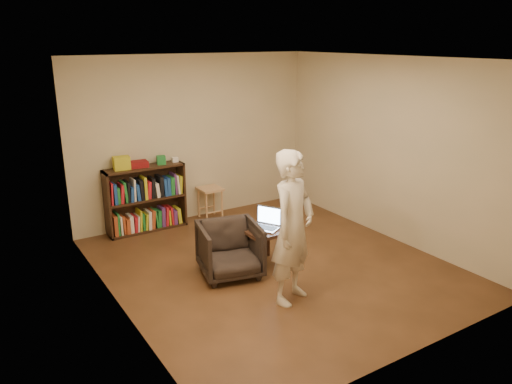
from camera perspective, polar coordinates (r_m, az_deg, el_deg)
floor at (r=6.54m, az=2.02°, el=-8.39°), size 4.50×4.50×0.00m
ceiling at (r=5.90m, az=2.29°, el=15.00°), size 4.50×4.50×0.00m
wall_back at (r=8.00m, az=-7.06°, el=6.11°), size 4.00×0.00×4.00m
wall_left at (r=5.27m, az=-16.10°, el=-0.35°), size 0.00×4.50×4.50m
wall_right at (r=7.39m, az=15.09°, el=4.71°), size 0.00×4.50×4.50m
bookshelf at (r=7.74m, az=-12.49°, el=-1.15°), size 1.20×0.30×1.00m
box_yellow at (r=7.47m, az=-15.11°, el=3.22°), size 0.25×0.19×0.19m
red_cloth at (r=7.55m, az=-13.29°, el=3.12°), size 0.28×0.22×0.09m
box_green at (r=7.66m, az=-10.79°, el=3.61°), size 0.15×0.15×0.13m
box_white at (r=7.76m, az=-9.25°, el=3.68°), size 0.10×0.10×0.07m
stool at (r=8.09m, az=-5.27°, el=-0.19°), size 0.35×0.35×0.51m
armchair at (r=6.18m, az=-2.99°, el=-6.60°), size 0.87×0.88×0.67m
side_table at (r=6.40m, az=0.93°, el=-5.03°), size 0.47×0.47×0.49m
laptop at (r=6.42m, az=1.19°, el=-3.57°), size 0.40×0.44×0.27m
person at (r=5.43m, az=4.23°, el=-4.09°), size 0.74×0.63×1.72m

